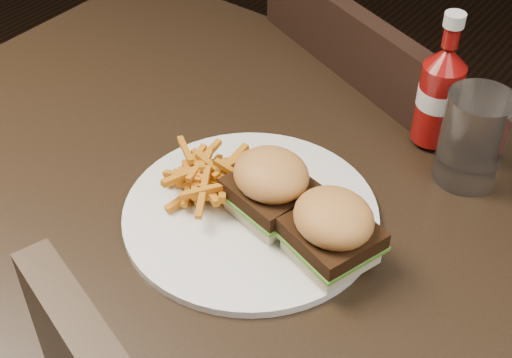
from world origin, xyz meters
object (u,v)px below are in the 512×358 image
Objects in this scene: chair_far at (407,191)px; plate at (251,213)px; dining_table at (289,255)px; ketchup_bottle at (438,103)px; tumbler at (472,140)px.

plate reaches higher than chair_far.
dining_table is 0.59m from chair_far.
chair_far is 3.74× the size of ketchup_bottle.
chair_far is (-0.07, 0.50, -0.30)m from dining_table.
ketchup_bottle is (0.04, 0.26, 0.08)m from dining_table.
dining_table is 11.32× the size of ketchup_bottle.
dining_table is 3.03× the size of chair_far.
tumbler reaches higher than chair_far.
dining_table is 0.06m from plate.
plate is at bearing -127.76° from tumbler.
plate is 0.27m from tumbler.
tumbler is at bearing 64.42° from dining_table.
ketchup_bottle reaches higher than chair_far.
dining_table is 4.14× the size of plate.
tumbler is (0.17, -0.28, 0.38)m from chair_far.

